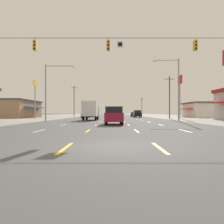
# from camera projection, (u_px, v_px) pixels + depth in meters

# --- Properties ---
(ground_plane) EXTENTS (572.00, 572.00, 0.00)m
(ground_plane) POSITION_uv_depth(u_px,v_px,m) (112.00, 116.00, 74.46)
(ground_plane) COLOR #4C4C4F
(lot_apron_left) EXTENTS (28.00, 440.00, 0.01)m
(lot_apron_left) POSITION_uv_depth(u_px,v_px,m) (41.00, 116.00, 74.49)
(lot_apron_left) COLOR gray
(lot_apron_left) RESTS_ON ground
(lot_apron_right) EXTENTS (28.00, 440.00, 0.01)m
(lot_apron_right) POSITION_uv_depth(u_px,v_px,m) (184.00, 116.00, 74.43)
(lot_apron_right) COLOR gray
(lot_apron_right) RESTS_ON ground
(lane_markings) EXTENTS (10.64, 227.60, 0.01)m
(lane_markings) POSITION_uv_depth(u_px,v_px,m) (112.00, 115.00, 112.96)
(lane_markings) COLOR white
(lane_markings) RESTS_ON ground
(signal_span_wire) EXTENTS (26.88, 0.53, 9.09)m
(signal_span_wire) POSITION_uv_depth(u_px,v_px,m) (113.00, 69.00, 19.16)
(signal_span_wire) COLOR brown
(signal_span_wire) RESTS_ON ground
(suv_center_turn_nearest) EXTENTS (1.98, 4.90, 1.98)m
(suv_center_turn_nearest) POSITION_uv_depth(u_px,v_px,m) (114.00, 115.00, 24.00)
(suv_center_turn_nearest) COLOR maroon
(suv_center_turn_nearest) RESTS_ON ground
(box_truck_inner_left_near) EXTENTS (2.40, 7.20, 3.23)m
(box_truck_inner_left_near) POSITION_uv_depth(u_px,v_px,m) (91.00, 110.00, 37.65)
(box_truck_inner_left_near) COLOR #235B2D
(box_truck_inner_left_near) RESTS_ON ground
(hatchback_center_turn_mid) EXTENTS (1.72, 3.90, 1.54)m
(hatchback_center_turn_mid) POSITION_uv_depth(u_px,v_px,m) (112.00, 115.00, 50.31)
(hatchback_center_turn_mid) COLOR navy
(hatchback_center_turn_mid) RESTS_ON ground
(sedan_far_left_midfar) EXTENTS (1.80, 4.50, 1.46)m
(sedan_far_left_midfar) POSITION_uv_depth(u_px,v_px,m) (86.00, 115.00, 54.85)
(sedan_far_left_midfar) COLOR navy
(sedan_far_left_midfar) RESTS_ON ground
(suv_far_right_far) EXTENTS (1.98, 4.90, 1.98)m
(suv_far_right_far) POSITION_uv_depth(u_px,v_px,m) (137.00, 114.00, 59.44)
(suv_far_right_far) COLOR black
(suv_far_right_far) RESTS_ON ground
(sedan_far_right_farther) EXTENTS (1.80, 4.50, 1.46)m
(sedan_far_right_farther) POSITION_uv_depth(u_px,v_px,m) (134.00, 114.00, 68.66)
(sedan_far_right_farther) COLOR black
(sedan_far_right_farther) RESTS_ON ground
(storefront_left_row_1) EXTENTS (13.87, 16.03, 4.58)m
(storefront_left_row_1) POSITION_uv_depth(u_px,v_px,m) (9.00, 109.00, 56.00)
(storefront_left_row_1) COLOR #8C6B4C
(storefront_left_row_1) RESTS_ON ground
(storefront_right_row_1) EXTENTS (10.63, 11.66, 4.27)m
(storefront_right_row_1) POSITION_uv_depth(u_px,v_px,m) (204.00, 110.00, 61.33)
(storefront_right_row_1) COLOR silver
(storefront_right_row_1) RESTS_ON ground
(pole_sign_left_row_1) EXTENTS (0.24, 1.71, 8.36)m
(pole_sign_left_row_1) POSITION_uv_depth(u_px,v_px,m) (35.00, 91.00, 46.27)
(pole_sign_left_row_1) COLOR gray
(pole_sign_left_row_1) RESTS_ON ground
(pole_sign_right_row_1) EXTENTS (0.24, 2.43, 9.38)m
(pole_sign_right_row_1) POSITION_uv_depth(u_px,v_px,m) (180.00, 85.00, 46.59)
(pole_sign_right_row_1) COLOR gray
(pole_sign_right_row_1) RESTS_ON ground
(streetlight_left_row_0) EXTENTS (4.54, 0.26, 8.70)m
(streetlight_left_row_0) POSITION_uv_depth(u_px,v_px,m) (49.00, 88.00, 32.72)
(streetlight_left_row_0) COLOR gray
(streetlight_left_row_0) RESTS_ON ground
(streetlight_right_row_0) EXTENTS (4.03, 0.26, 9.59)m
(streetlight_right_row_0) POSITION_uv_depth(u_px,v_px,m) (176.00, 85.00, 32.70)
(streetlight_right_row_0) COLOR gray
(streetlight_right_row_0) RESTS_ON ground
(utility_pole_right_row_0) EXTENTS (2.20, 0.26, 9.38)m
(utility_pole_right_row_0) POSITION_uv_depth(u_px,v_px,m) (170.00, 97.00, 47.60)
(utility_pole_right_row_0) COLOR brown
(utility_pole_right_row_0) RESTS_ON ground
(utility_pole_left_row_1) EXTENTS (2.20, 0.26, 10.45)m
(utility_pole_left_row_1) POSITION_uv_depth(u_px,v_px,m) (74.00, 101.00, 73.31)
(utility_pole_left_row_1) COLOR brown
(utility_pole_left_row_1) RESTS_ON ground
(utility_pole_right_row_2) EXTENTS (2.20, 0.26, 8.22)m
(utility_pole_right_row_2) POSITION_uv_depth(u_px,v_px,m) (142.00, 106.00, 98.56)
(utility_pole_right_row_2) COLOR brown
(utility_pole_right_row_2) RESTS_ON ground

